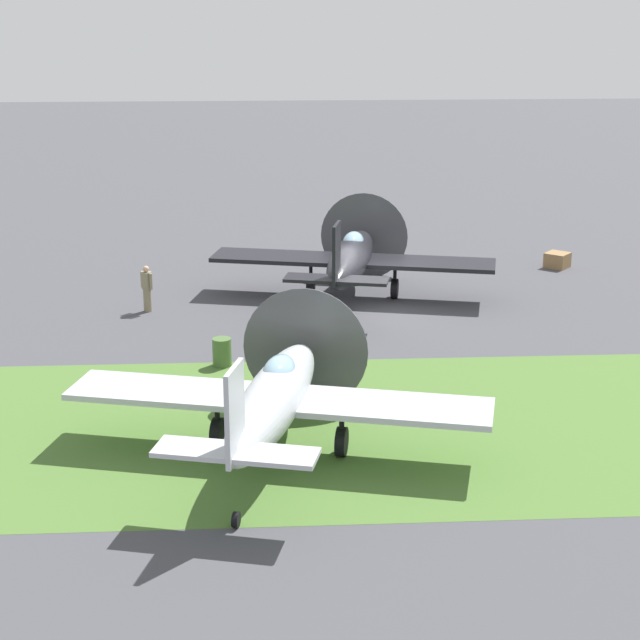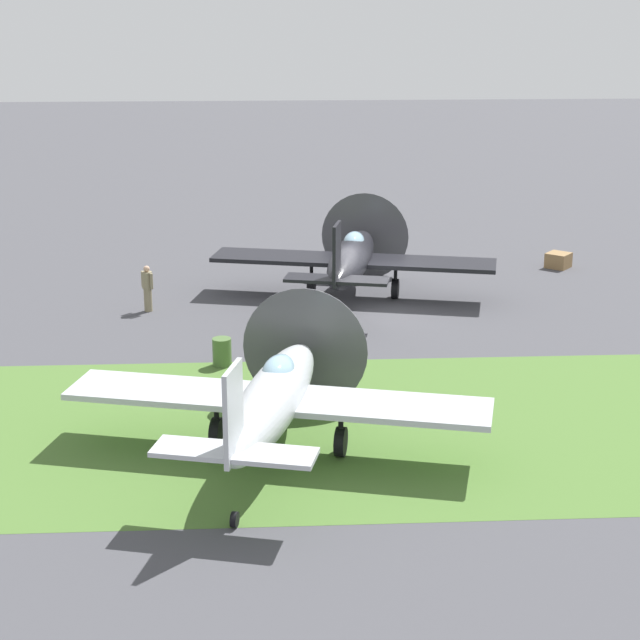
{
  "view_description": "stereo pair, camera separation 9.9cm",
  "coord_description": "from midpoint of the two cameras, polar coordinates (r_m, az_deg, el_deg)",
  "views": [
    {
      "loc": [
        -4.1,
        -37.17,
        11.32
      ],
      "look_at": [
        -2.22,
        -5.41,
        1.45
      ],
      "focal_mm": 59.56,
      "sensor_mm": 36.0,
      "label": 1
    },
    {
      "loc": [
        -4.01,
        -37.17,
        11.32
      ],
      "look_at": [
        -2.22,
        -5.41,
        1.45
      ],
      "focal_mm": 59.56,
      "sensor_mm": 36.0,
      "label": 2
    }
  ],
  "objects": [
    {
      "name": "supply_crate",
      "position": [
        46.61,
        12.74,
        3.15
      ],
      "size": [
        1.27,
        1.27,
        0.64
      ],
      "primitive_type": "cube",
      "rotation": [
        0.0,
        0.0,
        0.87
      ],
      "color": "olive",
      "rests_on": "ground"
    },
    {
      "name": "fuel_drum",
      "position": [
        33.58,
        -5.2,
        -1.73
      ],
      "size": [
        0.6,
        0.6,
        0.9
      ],
      "primitive_type": "cylinder",
      "color": "#476633",
      "rests_on": "ground"
    },
    {
      "name": "ground_crew_chief",
      "position": [
        39.54,
        -9.19,
        1.75
      ],
      "size": [
        0.47,
        0.49,
        1.73
      ],
      "rotation": [
        0.0,
        0.0,
        5.48
      ],
      "color": "#847A5B",
      "rests_on": "ground"
    },
    {
      "name": "airplane_wingman",
      "position": [
        26.6,
        -2.38,
        -4.15
      ],
      "size": [
        10.96,
        8.78,
        3.89
      ],
      "rotation": [
        0.0,
        0.0,
        -0.25
      ],
      "color": "#B2B7BC",
      "rests_on": "ground"
    },
    {
      "name": "airplane_lead",
      "position": [
        40.42,
        1.8,
        3.36
      ],
      "size": [
        11.01,
        8.81,
        3.9
      ],
      "rotation": [
        0.0,
        0.0,
        -0.23
      ],
      "color": "black",
      "rests_on": "ground"
    },
    {
      "name": "ground_plane",
      "position": [
        39.06,
        2.87,
        0.37
      ],
      "size": [
        160.0,
        160.0,
        0.0
      ],
      "primitive_type": "plane",
      "color": "#424247"
    },
    {
      "name": "grass_verge",
      "position": [
        29.14,
        5.06,
        -5.69
      ],
      "size": [
        120.0,
        11.0,
        0.01
      ],
      "primitive_type": "cube",
      "color": "#476B2D",
      "rests_on": "ground"
    }
  ]
}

